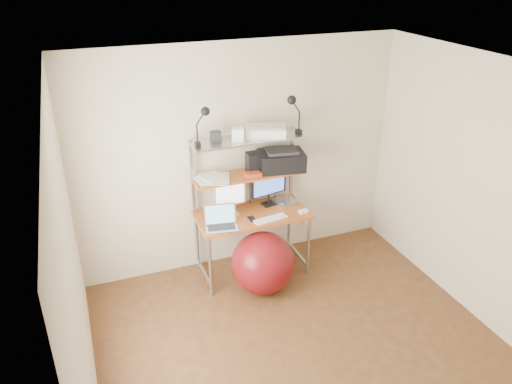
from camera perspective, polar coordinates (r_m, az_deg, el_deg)
room at (r=3.96m, az=6.92°, el=-5.23°), size 3.60×3.60×3.60m
computer_desk at (r=5.31m, az=-0.68°, el=-0.12°), size 1.20×0.60×1.57m
wall_outlet at (r=6.15m, az=5.89°, el=-3.28°), size 0.08×0.01×0.12m
monitor_silver at (r=5.26m, az=-2.99°, el=-0.49°), size 0.35×0.14×0.39m
monitor_black at (r=5.46m, az=1.46°, el=0.72°), size 0.44×0.15×0.44m
laptop at (r=5.10m, az=-4.05°, el=-3.46°), size 0.37×0.32×0.29m
keyboard at (r=5.24m, az=1.66°, el=-3.08°), size 0.38×0.16×0.01m
mouse at (r=5.39m, az=5.46°, el=-2.19°), size 0.10×0.07×0.03m
mac_mini at (r=5.57m, az=3.40°, el=-1.08°), size 0.27×0.27×0.04m
phone at (r=5.24m, az=-0.47°, el=-3.09°), size 0.07×0.12×0.01m
printer at (r=5.36m, az=2.91°, el=3.69°), size 0.53×0.41×0.23m
nas_cube at (r=5.29m, az=-0.28°, el=3.39°), size 0.15×0.15×0.22m
red_box at (r=5.21m, az=-0.36°, el=2.03°), size 0.17×0.11×0.05m
scanner at (r=5.20m, az=1.07°, el=7.03°), size 0.48×0.39×0.11m
box_white at (r=5.03m, az=-2.10°, el=6.55°), size 0.14×0.13×0.14m
box_grey at (r=5.04m, az=-4.63°, el=6.32°), size 0.11×0.11×0.10m
clip_lamp_left at (r=4.85m, az=-6.00°, el=8.42°), size 0.16×0.09×0.40m
clip_lamp_right at (r=5.13m, az=4.28°, el=9.74°), size 0.17×0.09×0.43m
exercise_ball at (r=5.27m, az=0.78°, el=-8.12°), size 0.67×0.67×0.67m
paper_stack at (r=5.16m, az=-4.89°, el=1.59°), size 0.40×0.40×0.03m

